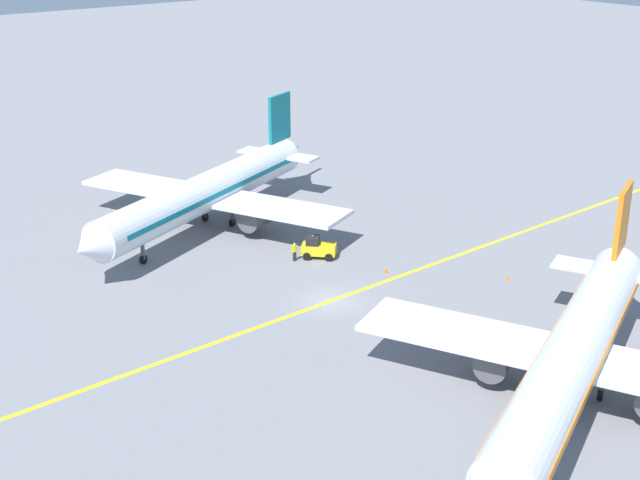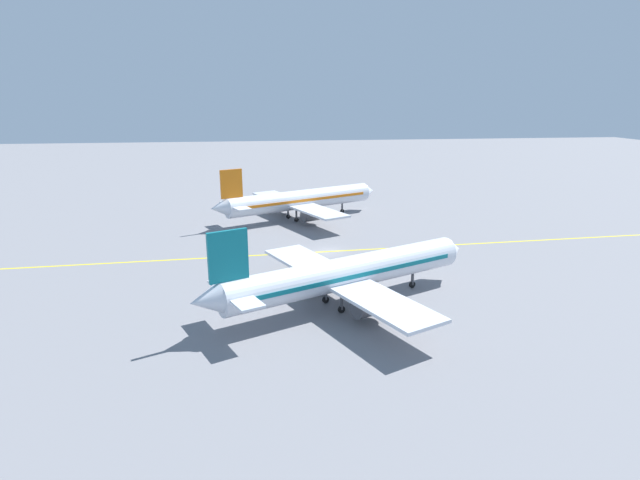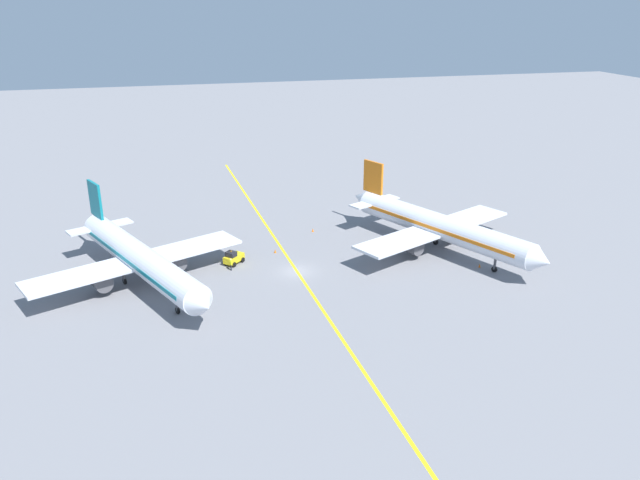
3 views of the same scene
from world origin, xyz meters
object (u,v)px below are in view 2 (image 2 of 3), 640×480
Objects in this scene: airplane_adjacent_stand at (345,274)px; ground_crew_worker at (317,265)px; airplane_at_gate at (299,200)px; baggage_tug_white at (301,264)px; traffic_cone_mid_apron at (280,255)px; traffic_cone_by_wingtip at (334,213)px; traffic_cone_near_nose at (233,243)px.

airplane_adjacent_stand reaches higher than ground_crew_worker.
baggage_tug_white is (29.29, -2.52, -2.81)m from airplane_at_gate.
airplane_adjacent_stand is at bearing 17.08° from baggage_tug_white.
traffic_cone_by_wingtip is at bearing 154.92° from traffic_cone_mid_apron.
ground_crew_worker reaches higher than traffic_cone_by_wingtip.
ground_crew_worker is at bearing -171.89° from airplane_adjacent_stand.
airplane_adjacent_stand is 20.02× the size of ground_crew_worker.
airplane_adjacent_stand reaches higher than traffic_cone_near_nose.
airplane_adjacent_stand reaches higher than traffic_cone_by_wingtip.
traffic_cone_by_wingtip is (-32.36, 9.74, -0.63)m from baggage_tug_white.
airplane_adjacent_stand is 13.16m from baggage_tug_white.
airplane_adjacent_stand is at bearing 27.10° from traffic_cone_near_nose.
airplane_adjacent_stand is 19.91m from traffic_cone_mid_apron.
airplane_adjacent_stand is (41.58, 1.25, 0.00)m from airplane_at_gate.
traffic_cone_by_wingtip is at bearing 134.12° from traffic_cone_near_nose.
ground_crew_worker is (29.89, -0.41, -2.80)m from airplane_at_gate.
ground_crew_worker is 8.31m from traffic_cone_mid_apron.
traffic_cone_by_wingtip is at bearing 163.25° from baggage_tug_white.
traffic_cone_mid_apron is (-6.31, -2.45, -0.63)m from baggage_tug_white.
baggage_tug_white is at bearing -105.93° from ground_crew_worker.
airplane_at_gate is at bearing 167.79° from traffic_cone_mid_apron.
baggage_tug_white is 6.80m from traffic_cone_mid_apron.
traffic_cone_near_nose is at bearing -37.66° from airplane_at_gate.
ground_crew_worker is (0.60, 2.11, 0.01)m from baggage_tug_white.
traffic_cone_near_nose is 1.00× the size of traffic_cone_by_wingtip.
traffic_cone_near_nose is 26.83m from traffic_cone_by_wingtip.
baggage_tug_white is at bearing 21.23° from traffic_cone_mid_apron.
airplane_adjacent_stand reaches higher than traffic_cone_mid_apron.
baggage_tug_white is (-12.29, -3.78, -2.81)m from airplane_adjacent_stand.
baggage_tug_white is at bearing 34.82° from traffic_cone_near_nose.
airplane_adjacent_stand is 45.18m from traffic_cone_by_wingtip.
traffic_cone_by_wingtip is (-44.65, 5.96, -3.43)m from airplane_adjacent_stand.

